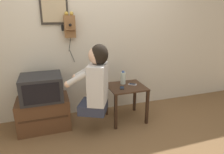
% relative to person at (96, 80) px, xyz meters
% --- Properties ---
extents(ground_plane, '(14.00, 14.00, 0.00)m').
position_rel_person_xyz_m(ground_plane, '(0.21, -0.34, -0.77)').
color(ground_plane, brown).
extents(wall_back, '(6.80, 0.05, 2.55)m').
position_rel_person_xyz_m(wall_back, '(0.21, 0.68, 0.50)').
color(wall_back, beige).
rests_on(wall_back, ground_plane).
extents(side_table, '(0.55, 0.50, 0.56)m').
position_rel_person_xyz_m(side_table, '(0.52, 0.19, -0.32)').
color(side_table, '#382316').
rests_on(side_table, ground_plane).
extents(person, '(0.62, 0.56, 0.95)m').
position_rel_person_xyz_m(person, '(0.00, 0.00, 0.00)').
color(person, '#2D3347').
rests_on(person, ground_plane).
extents(tv_stand, '(0.72, 0.46, 0.46)m').
position_rel_person_xyz_m(tv_stand, '(-0.71, 0.33, -0.54)').
color(tv_stand, '#51331E').
rests_on(tv_stand, ground_plane).
extents(television, '(0.55, 0.48, 0.35)m').
position_rel_person_xyz_m(television, '(-0.70, 0.31, -0.14)').
color(television, '#232326').
rests_on(television, tv_stand).
extents(wall_phone_antique, '(0.20, 0.19, 0.74)m').
position_rel_person_xyz_m(wall_phone_antique, '(-0.24, 0.60, 0.67)').
color(wall_phone_antique, brown).
extents(framed_picture, '(0.39, 0.03, 0.47)m').
position_rel_person_xyz_m(framed_picture, '(-0.43, 0.64, 0.92)').
color(framed_picture, '#2D2823').
extents(cell_phone_held, '(0.10, 0.14, 0.01)m').
position_rel_person_xyz_m(cell_phone_held, '(0.42, 0.13, -0.21)').
color(cell_phone_held, black).
rests_on(cell_phone_held, side_table).
extents(cell_phone_spare, '(0.14, 0.12, 0.01)m').
position_rel_person_xyz_m(cell_phone_spare, '(0.63, 0.21, -0.21)').
color(cell_phone_spare, silver).
rests_on(cell_phone_spare, side_table).
extents(water_bottle, '(0.08, 0.08, 0.21)m').
position_rel_person_xyz_m(water_bottle, '(0.50, 0.30, -0.11)').
color(water_bottle, silver).
rests_on(water_bottle, side_table).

